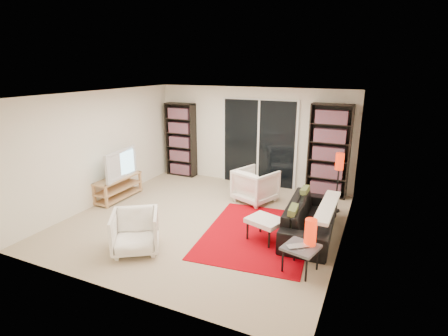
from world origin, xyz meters
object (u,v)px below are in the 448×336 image
Objects in this scene: armchair_back at (255,185)px; ottoman at (265,222)px; armchair_front at (135,232)px; bookshelf_right at (329,151)px; sofa at (311,218)px; tv_stand at (118,187)px; side_table at (301,249)px; floor_lamp at (339,168)px; bookshelf_left at (181,140)px.

armchair_back is 1.18× the size of ottoman.
bookshelf_right is at bearing 24.98° from armchair_front.
bookshelf_right is 1.05× the size of sofa.
tv_stand reaches higher than side_table.
armchair_back reaches higher than tv_stand.
floor_lamp reaches higher than sofa.
bookshelf_left reaches higher than ottoman.
floor_lamp reaches higher than armchair_back.
ottoman is at bearing 128.61° from sofa.
sofa is 3.56× the size of side_table.
bookshelf_left is 2.86× the size of ottoman.
armchair_back is 1.80m from ottoman.
bookshelf_left is 2.76m from armchair_back.
bookshelf_left is 2.66× the size of armchair_front.
bookshelf_left reaches higher than floor_lamp.
sofa is at bearing 94.76° from side_table.
armchair_back is at bearing 114.74° from ottoman.
side_table is at bearing 144.50° from armchair_back.
side_table is 0.46× the size of floor_lamp.
bookshelf_left is 4.27m from floor_lamp.
armchair_back reaches higher than sofa.
sofa is 0.88m from ottoman.
bookshelf_left is 4.47m from sofa.
ottoman is (-0.66, -0.58, 0.05)m from sofa.
armchair_back is 3.02m from armchair_front.
armchair_front is (-2.43, -1.79, 0.04)m from sofa.
bookshelf_right reaches higher than armchair_front.
sofa is 1.62× the size of floor_lamp.
ottoman and side_table have the same top height.
bookshelf_left is 2.28m from tv_stand.
tv_stand is 4.77m from floor_lamp.
tv_stand is 2.51m from armchair_front.
floor_lamp reaches higher than side_table.
bookshelf_right reaches higher than sofa.
armchair_back is at bearing 50.37° from sofa.
side_table is (4.37, -1.20, 0.09)m from tv_stand.
floor_lamp is (0.28, 1.21, 0.63)m from sofa.
sofa reaches higher than ottoman.
armchair_front reaches higher than tv_stand.
armchair_back reaches higher than side_table.
ottoman is 0.56× the size of floor_lamp.
tv_stand is at bearing -99.61° from bookshelf_left.
sofa is 2.72× the size of armchair_front.
sofa is 1.76m from armchair_back.
tv_stand is at bearing -153.12° from bookshelf_right.
ottoman is at bearing -39.22° from bookshelf_left.
armchair_back reaches higher than ottoman.
armchair_back is (-1.41, 1.05, 0.07)m from sofa.
armchair_front is at bearing -168.48° from side_table.
armchair_front reaches higher than side_table.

